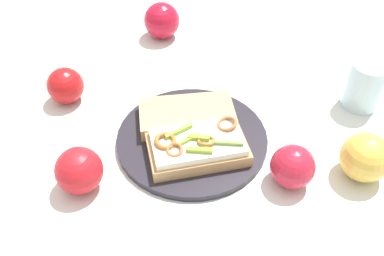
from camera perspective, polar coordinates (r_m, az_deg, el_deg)
ground_plane at (r=0.75m, az=0.00°, el=-1.80°), size 2.00×2.00×0.00m
plate at (r=0.75m, az=0.00°, el=-1.46°), size 0.26×0.26×0.01m
sandwich at (r=0.70m, az=0.71°, el=-2.48°), size 0.19×0.16×0.05m
bread_slice_side at (r=0.76m, az=-0.68°, el=1.74°), size 0.19×0.17×0.02m
apple_0 at (r=0.68m, az=13.35°, el=-5.07°), size 0.09×0.09×0.07m
apple_1 at (r=0.68m, az=-14.91°, el=-5.52°), size 0.11×0.11×0.07m
apple_2 at (r=1.00m, az=-4.07°, el=14.19°), size 0.12×0.12×0.08m
apple_3 at (r=0.72m, az=22.24°, el=-3.66°), size 0.11×0.11×0.08m
apple_4 at (r=0.85m, az=-16.63°, el=5.48°), size 0.10×0.10×0.07m
drinking_glass at (r=0.86m, az=22.19°, el=5.37°), size 0.07×0.07×0.09m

